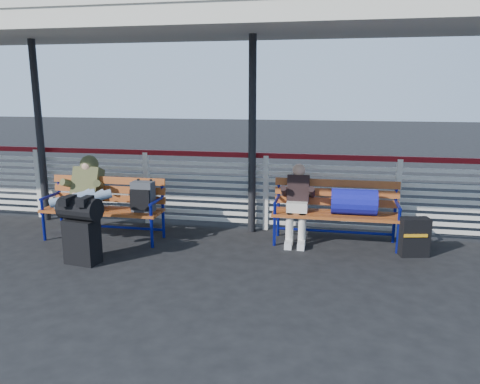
% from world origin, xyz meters
% --- Properties ---
extents(ground, '(60.00, 60.00, 0.00)m').
position_xyz_m(ground, '(0.00, 0.00, 0.00)').
color(ground, black).
rests_on(ground, ground).
extents(fence, '(12.08, 0.08, 1.24)m').
position_xyz_m(fence, '(0.00, 1.90, 0.66)').
color(fence, silver).
rests_on(fence, ground).
extents(canopy, '(12.60, 3.60, 3.16)m').
position_xyz_m(canopy, '(-0.00, 0.87, 3.04)').
color(canopy, silver).
rests_on(canopy, ground).
extents(luggage_stack, '(0.57, 0.38, 0.88)m').
position_xyz_m(luggage_stack, '(-0.11, -0.05, 0.48)').
color(luggage_stack, black).
rests_on(luggage_stack, ground).
extents(bench_left, '(1.80, 0.56, 0.92)m').
position_xyz_m(bench_left, '(-0.13, 0.99, 0.59)').
color(bench_left, '#B05722').
rests_on(bench_left, ground).
extents(bench_right, '(1.80, 0.56, 0.92)m').
position_xyz_m(bench_right, '(3.23, 1.38, 0.61)').
color(bench_right, '#B05722').
rests_on(bench_right, ground).
extents(traveler_man, '(0.94, 1.64, 0.77)m').
position_xyz_m(traveler_man, '(-0.46, 0.64, 0.72)').
color(traveler_man, '#8099AC').
rests_on(traveler_man, ground).
extents(companion_person, '(0.32, 0.66, 1.15)m').
position_xyz_m(companion_person, '(2.54, 1.38, 0.60)').
color(companion_person, beige).
rests_on(companion_person, ground).
extents(suitcase_side, '(0.41, 0.30, 0.53)m').
position_xyz_m(suitcase_side, '(4.14, 1.08, 0.26)').
color(suitcase_side, black).
rests_on(suitcase_side, ground).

